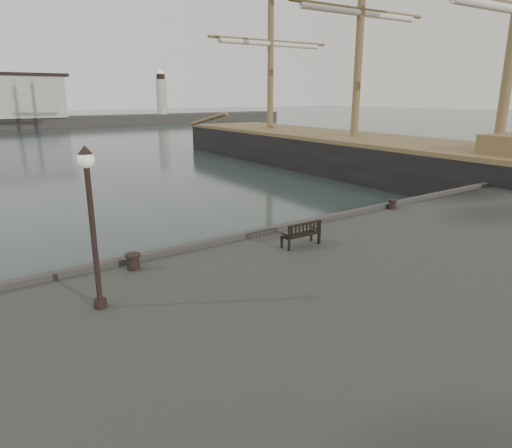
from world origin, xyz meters
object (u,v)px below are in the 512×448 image
at_px(bench, 301,238).
at_px(bollard_left, 133,262).
at_px(bollard_right, 392,204).
at_px(lamp_post, 91,207).
at_px(tall_ship_main, 352,161).

height_order(bench, bollard_left, bench).
bearing_deg(bollard_left, bollard_right, 1.28).
bearing_deg(bollard_right, lamp_post, -170.90).
height_order(bollard_left, lamp_post, lamp_post).
bearing_deg(bollard_right, bench, -167.35).
relative_size(lamp_post, tall_ship_main, 0.08).
xyz_separation_m(bench, bollard_left, (-5.32, 1.22, -0.02)).
xyz_separation_m(bench, bollard_right, (6.64, 1.49, -0.04)).
distance_m(bench, bollard_left, 5.46).
height_order(bench, tall_ship_main, tall_ship_main).
xyz_separation_m(bollard_left, lamp_post, (-1.55, -1.90, 2.21)).
relative_size(bollard_left, tall_ship_main, 0.01).
relative_size(bench, lamp_post, 0.37).
distance_m(bench, lamp_post, 7.24).
xyz_separation_m(bollard_right, lamp_post, (-13.52, -2.17, 2.23)).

